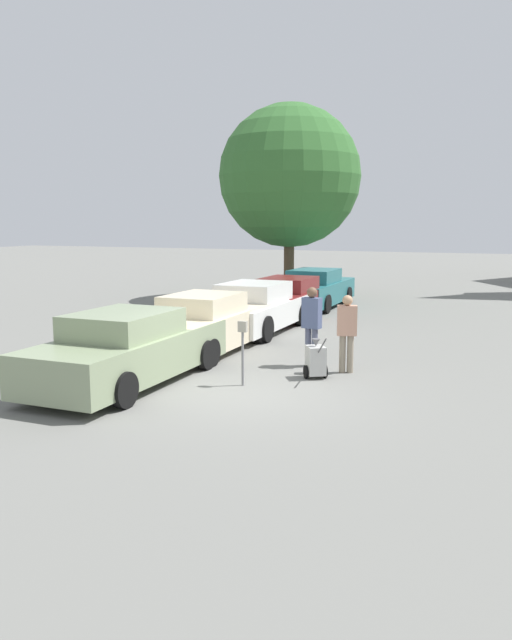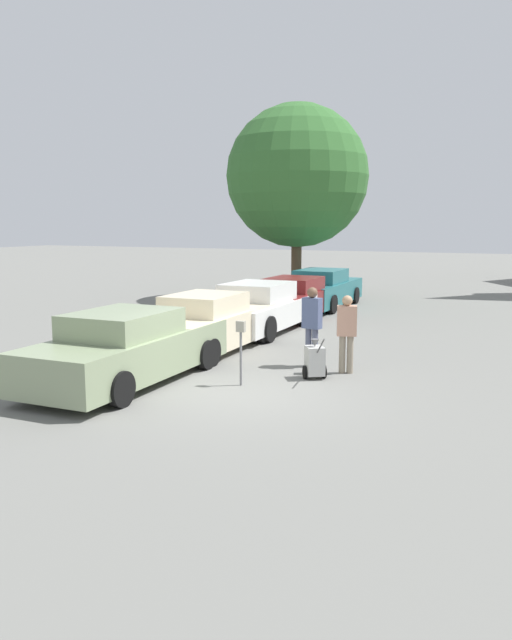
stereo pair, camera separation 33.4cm
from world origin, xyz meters
name	(u,v)px [view 2 (the right image)]	position (x,y,z in m)	size (l,w,h in m)	color
ground_plane	(239,392)	(0.00, 0.00, 0.00)	(120.00, 120.00, 0.00)	slate
parked_car_sage	(128,349)	(-2.41, -0.25, 0.70)	(2.09, 5.15, 1.49)	gray
parked_car_cream	(208,324)	(-2.41, 3.16, 0.69)	(1.95, 4.85, 1.49)	beige
parked_car_white	(260,309)	(-2.41, 6.40, 0.69)	(2.11, 5.11, 1.49)	silver
parked_car_maroon	(295,299)	(-2.41, 9.41, 0.66)	(1.99, 4.92, 1.41)	maroon
parked_car_teal	(322,290)	(-2.41, 12.35, 0.69)	(2.00, 5.19, 1.48)	#23666B
parking_meter	(241,341)	(-0.17, 0.45, 0.92)	(0.18, 0.09, 1.32)	slate
person_worker	(312,321)	(0.57, 2.63, 1.05)	(0.45, 0.29, 1.82)	#515670
person_supervisor	(347,329)	(1.47, 2.33, 0.97)	(0.47, 0.34, 1.71)	gray
equipment_cart	(315,360)	(1.00, 1.60, 0.39)	(0.70, 0.93, 1.00)	#B2B2AD
shade_tree	(297,176)	(-4.30, 14.50, 5.18)	(5.96, 5.96, 8.17)	brown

